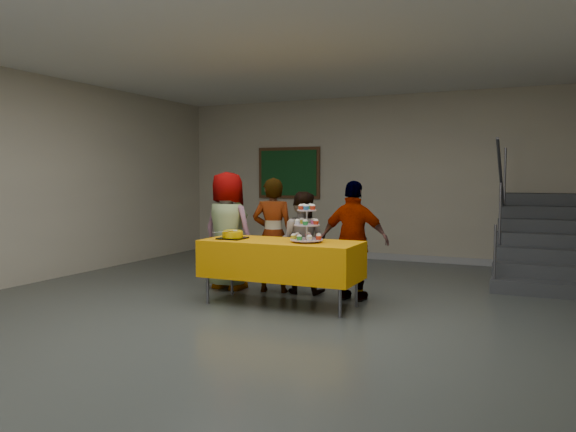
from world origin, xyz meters
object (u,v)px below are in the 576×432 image
schoolchild_c (302,242)px  noticeboard (289,173)px  cupcake_stand (307,227)px  schoolchild_a (228,231)px  bear_cake (233,234)px  schoolchild_d (354,241)px  bake_table (281,259)px  schoolchild_b (273,235)px  staircase (545,246)px

schoolchild_c → noticeboard: noticeboard is taller
cupcake_stand → schoolchild_a: (-1.42, 0.62, -0.15)m
schoolchild_c → noticeboard: (-1.69, 3.33, 0.93)m
cupcake_stand → bear_cake: size_ratio=1.24×
schoolchild_a → schoolchild_d: 1.79m
bake_table → schoolchild_d: schoolchild_d is taller
schoolchild_a → schoolchild_c: size_ratio=1.19×
schoolchild_b → schoolchild_d: schoolchild_b is taller
bear_cake → schoolchild_a: size_ratio=0.23×
bear_cake → schoolchild_c: bearing=55.6°
bake_table → noticeboard: (-1.75, 4.08, 1.04)m
schoolchild_b → noticeboard: bearing=-83.6°
schoolchild_b → staircase: size_ratio=0.63×
staircase → noticeboard: bearing=169.7°
noticeboard → cupcake_stand: bearing=-63.1°
bake_table → cupcake_stand: bearing=-3.3°
schoolchild_a → schoolchild_b: size_ratio=1.05×
schoolchild_c → schoolchild_d: 0.78m
schoolchild_b → schoolchild_d: (1.13, -0.04, -0.02)m
bake_table → schoolchild_a: schoolchild_a is taller
cupcake_stand → staircase: staircase is taller
cupcake_stand → schoolchild_a: schoolchild_a is taller
bake_table → schoolchild_d: (0.70, 0.62, 0.18)m
cupcake_stand → schoolchild_b: size_ratio=0.29×
cupcake_stand → schoolchild_c: schoolchild_c is taller
bake_table → schoolchild_d: 0.96m
bake_table → bear_cake: bear_cake is taller
staircase → bake_table: bearing=-131.3°
schoolchild_b → schoolchild_c: (0.37, 0.09, -0.09)m
bake_table → schoolchild_c: 0.76m
bake_table → noticeboard: noticeboard is taller
schoolchild_d → schoolchild_a: bearing=-0.1°
schoolchild_a → noticeboard: bearing=-72.0°
schoolchild_d → noticeboard: bearing=-55.4°
cupcake_stand → schoolchild_d: bearing=60.2°
noticeboard → bear_cake: bearing=-74.8°
schoolchild_c → schoolchild_b: bearing=8.9°
cupcake_stand → bear_cake: (-0.96, -0.05, -0.12)m
schoolchild_c → schoolchild_d: bearing=164.8°
schoolchild_b → staircase: (3.28, 2.58, -0.27)m
bear_cake → schoolchild_d: size_ratio=0.24×
bear_cake → cupcake_stand: bearing=2.9°
schoolchild_a → noticeboard: noticeboard is taller
bear_cake → schoolchild_d: bearing=27.5°
noticeboard → schoolchild_a: bearing=-79.2°
schoolchild_d → schoolchild_b: bearing=-2.8°
bake_table → staircase: staircase is taller
cupcake_stand → noticeboard: (-2.08, 4.10, 0.65)m
bake_table → schoolchild_b: (-0.43, 0.66, 0.20)m
schoolchild_d → schoolchild_c: bearing=-10.7°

